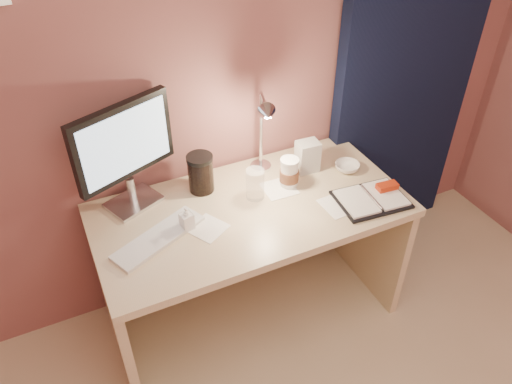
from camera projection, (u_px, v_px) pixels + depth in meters
name	position (u px, v px, depth m)	size (l,w,h in m)	color
room	(395.00, 59.00, 2.52)	(3.50, 3.50, 3.50)	#C6B28E
desk	(245.00, 234.00, 2.42)	(1.40, 0.70, 0.73)	#C0B488
monitor	(123.00, 148.00, 2.07)	(0.44, 0.24, 0.50)	silver
keyboard	(159.00, 238.00, 2.06)	(0.42, 0.12, 0.02)	white
planner	(373.00, 198.00, 2.26)	(0.33, 0.26, 0.05)	black
paper_a	(339.00, 205.00, 2.24)	(0.15, 0.15, 0.00)	white
paper_b	(279.00, 189.00, 2.34)	(0.15, 0.15, 0.00)	white
paper_c	(208.00, 228.00, 2.12)	(0.14, 0.14, 0.00)	white
coffee_cup	(289.00, 173.00, 2.32)	(0.09, 0.09, 0.14)	white
clear_cup	(255.00, 184.00, 2.24)	(0.08, 0.08, 0.15)	white
bowl	(347.00, 167.00, 2.44)	(0.12, 0.12, 0.04)	silver
lotion_bottle	(187.00, 218.00, 2.09)	(0.05, 0.05, 0.11)	white
dark_jar	(201.00, 175.00, 2.28)	(0.12, 0.12, 0.17)	black
product_box	(307.00, 156.00, 2.41)	(0.11, 0.08, 0.16)	beige
desk_lamp	(278.00, 128.00, 2.24)	(0.15, 0.27, 0.44)	silver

